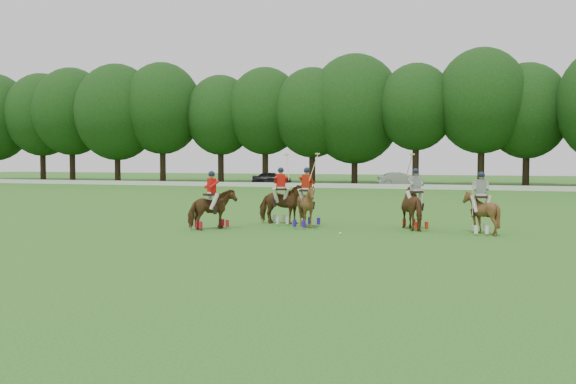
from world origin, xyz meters
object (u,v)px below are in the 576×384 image
(car_left, at_px, (272,178))
(polo_red_b, at_px, (281,204))
(polo_red_a, at_px, (212,208))
(polo_red_c, at_px, (307,206))
(polo_stripe_b, at_px, (481,212))
(polo_stripe_a, at_px, (415,207))
(polo_ball, at_px, (340,233))
(car_mid, at_px, (400,179))

(car_left, bearing_deg, polo_red_b, -169.04)
(polo_red_a, bearing_deg, car_left, 106.42)
(polo_red_c, distance_m, polo_stripe_b, 6.73)
(polo_stripe_a, xyz_separation_m, polo_ball, (-2.40, -2.63, -0.83))
(polo_red_b, bearing_deg, polo_red_a, -125.14)
(polo_red_a, xyz_separation_m, polo_red_c, (3.37, 1.79, 0.06))
(polo_red_a, bearing_deg, polo_stripe_a, 18.25)
(car_mid, xyz_separation_m, polo_red_c, (1.90, -38.84, 0.17))
(polo_red_b, bearing_deg, polo_ball, -41.11)
(polo_ball, bearing_deg, polo_red_b, 138.89)
(car_left, distance_m, polo_red_b, 40.36)
(car_left, distance_m, polo_stripe_b, 44.75)
(polo_red_a, relative_size, polo_ball, 25.52)
(car_left, relative_size, polo_red_a, 1.81)
(polo_red_c, distance_m, polo_ball, 2.79)
(car_mid, relative_size, polo_stripe_b, 1.90)
(polo_red_a, xyz_separation_m, polo_stripe_a, (7.61, 2.51, 0.05))
(polo_stripe_b, xyz_separation_m, polo_ball, (-4.89, -1.83, -0.78))
(polo_ball, bearing_deg, car_mid, 95.25)
(car_mid, bearing_deg, polo_stripe_b, 172.80)
(polo_ball, bearing_deg, car_left, 112.88)
(car_left, relative_size, polo_red_b, 1.41)
(polo_red_b, height_order, polo_ball, polo_red_b)
(polo_red_b, height_order, polo_red_c, polo_red_c)
(polo_red_b, bearing_deg, polo_stripe_b, -7.23)
(car_mid, distance_m, polo_stripe_a, 38.62)
(polo_stripe_a, distance_m, polo_stripe_b, 2.62)
(polo_red_a, bearing_deg, polo_ball, -1.31)
(polo_ball, bearing_deg, polo_stripe_a, 47.65)
(polo_red_b, xyz_separation_m, polo_ball, (3.28, -2.87, -0.83))
(car_mid, relative_size, polo_stripe_a, 1.48)
(car_mid, bearing_deg, polo_red_a, 158.22)
(polo_red_c, xyz_separation_m, polo_stripe_a, (4.24, 0.72, -0.01))
(polo_red_c, bearing_deg, polo_ball, -45.97)
(car_mid, height_order, polo_ball, car_mid)
(polo_red_a, bearing_deg, polo_stripe_b, 9.61)
(polo_red_c, bearing_deg, car_left, 111.56)
(polo_red_b, distance_m, polo_red_c, 1.73)
(polo_red_a, height_order, polo_red_b, polo_red_b)
(car_mid, height_order, polo_red_c, polo_red_c)
(car_left, bearing_deg, car_mid, -99.20)
(car_left, relative_size, polo_ball, 46.21)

